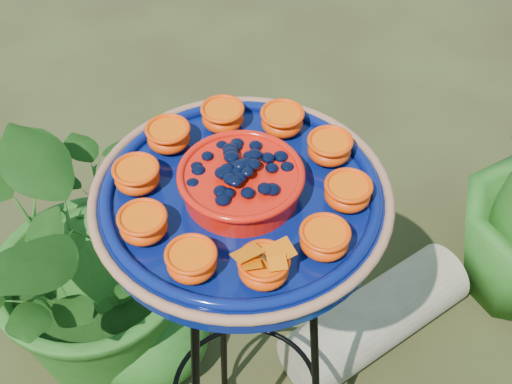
# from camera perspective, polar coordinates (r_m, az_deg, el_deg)

# --- Properties ---
(tripod_stand) EXTENTS (0.44, 0.44, 0.98)m
(tripod_stand) POSITION_cam_1_polar(r_m,az_deg,el_deg) (1.56, -0.94, -11.14)
(tripod_stand) COLOR black
(tripod_stand) RESTS_ON ground
(feeder_dish) EXTENTS (0.61, 0.61, 0.12)m
(feeder_dish) POSITION_cam_1_polar(r_m,az_deg,el_deg) (1.21, -1.18, -0.24)
(feeder_dish) COLOR #071253
(feeder_dish) RESTS_ON tripod_stand
(driftwood_log) EXTENTS (0.61, 0.48, 0.20)m
(driftwood_log) POSITION_cam_1_polar(r_m,az_deg,el_deg) (2.20, 9.55, -9.91)
(driftwood_log) COLOR tan
(driftwood_log) RESTS_ON ground
(shrub_back_left) EXTENTS (1.08, 1.06, 0.91)m
(shrub_back_left) POSITION_cam_1_polar(r_m,az_deg,el_deg) (1.94, -12.93, -3.70)
(shrub_back_left) COLOR #214F15
(shrub_back_left) RESTS_ON ground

